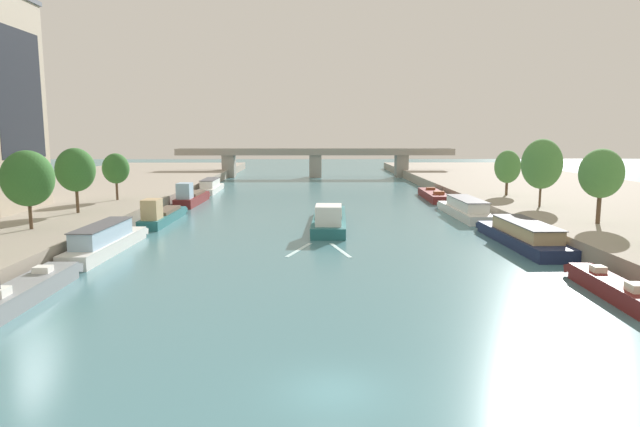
# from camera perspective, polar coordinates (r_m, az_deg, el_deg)

# --- Properties ---
(ground_plane) EXTENTS (400.00, 400.00, 0.00)m
(ground_plane) POSITION_cam_1_polar(r_m,az_deg,el_deg) (22.91, 1.38, -17.91)
(ground_plane) COLOR teal
(quay_left) EXTENTS (36.00, 170.00, 1.75)m
(quay_left) POSITION_cam_1_polar(r_m,az_deg,el_deg) (84.75, -26.96, 1.11)
(quay_left) COLOR gray
(quay_left) RESTS_ON ground
(quay_right) EXTENTS (36.00, 170.00, 1.75)m
(quay_right) POSITION_cam_1_polar(r_m,az_deg,el_deg) (85.50, 26.26, 1.21)
(quay_right) COLOR gray
(quay_right) RESTS_ON ground
(barge_midriver) EXTENTS (4.35, 18.40, 3.04)m
(barge_midriver) POSITION_cam_1_polar(r_m,az_deg,el_deg) (60.19, 0.98, -0.53)
(barge_midriver) COLOR #23666B
(barge_midriver) RESTS_ON ground
(wake_behind_barge) EXTENTS (5.59, 6.04, 0.03)m
(wake_behind_barge) POSITION_cam_1_polar(r_m,az_deg,el_deg) (48.31, -0.04, -3.79)
(wake_behind_barge) COLOR silver
(wake_behind_barge) RESTS_ON ground
(moored_boat_left_downstream) EXTENTS (2.20, 11.70, 2.27)m
(moored_boat_left_downstream) POSITION_cam_1_polar(r_m,az_deg,el_deg) (38.60, -27.98, -6.95)
(moored_boat_left_downstream) COLOR gray
(moored_boat_left_downstream) RESTS_ON ground
(moored_boat_left_upstream) EXTENTS (2.83, 14.60, 2.56)m
(moored_boat_left_upstream) POSITION_cam_1_polar(r_m,az_deg,el_deg) (50.53, -21.26, -2.61)
(moored_boat_left_upstream) COLOR silver
(moored_boat_left_upstream) RESTS_ON ground
(moored_boat_left_far) EXTENTS (2.42, 13.65, 3.16)m
(moored_boat_left_far) POSITION_cam_1_polar(r_m,az_deg,el_deg) (65.31, -16.01, -0.15)
(moored_boat_left_far) COLOR #23666B
(moored_boat_left_far) RESTS_ON ground
(moored_boat_left_near) EXTENTS (2.78, 13.09, 3.40)m
(moored_boat_left_near) POSITION_cam_1_polar(r_m,az_deg,el_deg) (81.49, -13.14, 1.64)
(moored_boat_left_near) COLOR maroon
(moored_boat_left_near) RESTS_ON ground
(moored_boat_left_end) EXTENTS (2.87, 14.07, 2.34)m
(moored_boat_left_end) POSITION_cam_1_polar(r_m,az_deg,el_deg) (97.95, -11.21, 2.76)
(moored_boat_left_end) COLOR silver
(moored_boat_left_end) RESTS_ON ground
(moored_boat_right_far) EXTENTS (2.00, 10.19, 2.20)m
(moored_boat_right_far) POSITION_cam_1_polar(r_m,az_deg,el_deg) (39.31, 27.84, -6.72)
(moored_boat_right_far) COLOR maroon
(moored_boat_right_far) RESTS_ON ground
(moored_boat_right_second) EXTENTS (3.68, 16.07, 2.29)m
(moored_boat_right_second) POSITION_cam_1_polar(r_m,az_deg,el_deg) (53.38, 20.19, -2.11)
(moored_boat_right_second) COLOR #1E284C
(moored_boat_right_second) RESTS_ON ground
(moored_boat_right_midway) EXTENTS (3.31, 15.71, 2.34)m
(moored_boat_right_midway) POSITION_cam_1_polar(r_m,az_deg,el_deg) (69.75, 14.76, 0.47)
(moored_boat_right_midway) COLOR silver
(moored_boat_right_midway) RESTS_ON ground
(moored_boat_right_gap_after) EXTENTS (3.26, 14.76, 2.27)m
(moored_boat_right_gap_after) POSITION_cam_1_polar(r_m,az_deg,el_deg) (87.50, 11.65, 1.87)
(moored_boat_right_gap_after) COLOR maroon
(moored_boat_right_gap_after) RESTS_ON ground
(tree_left_midway) EXTENTS (4.38, 4.38, 6.92)m
(tree_left_midway) POSITION_cam_1_polar(r_m,az_deg,el_deg) (54.44, -27.95, 3.21)
(tree_left_midway) COLOR brown
(tree_left_midway) RESTS_ON quay_left
(tree_left_far) EXTENTS (4.02, 4.02, 6.86)m
(tree_left_far) POSITION_cam_1_polar(r_m,az_deg,el_deg) (63.60, -23.94, 4.13)
(tree_left_far) COLOR brown
(tree_left_far) RESTS_ON quay_left
(tree_left_by_lamp) EXTENTS (3.31, 3.31, 5.89)m
(tree_left_by_lamp) POSITION_cam_1_polar(r_m,az_deg,el_deg) (74.33, -20.34, 4.37)
(tree_left_by_lamp) COLOR brown
(tree_left_by_lamp) RESTS_ON quay_left
(tree_right_far) EXTENTS (3.92, 3.92, 6.98)m
(tree_right_far) POSITION_cam_1_polar(r_m,az_deg,el_deg) (57.33, 27.04, 3.69)
(tree_right_far) COLOR brown
(tree_right_far) RESTS_ON quay_right
(tree_right_by_lamp) EXTENTS (4.52, 4.52, 7.76)m
(tree_right_by_lamp) POSITION_cam_1_polar(r_m,az_deg,el_deg) (68.00, 21.93, 4.77)
(tree_right_by_lamp) COLOR brown
(tree_right_by_lamp) RESTS_ON quay_right
(tree_right_third) EXTENTS (3.47, 3.47, 6.11)m
(tree_right_third) POSITION_cam_1_polar(r_m,az_deg,el_deg) (79.33, 18.80, 4.58)
(tree_right_third) COLOR brown
(tree_right_third) RESTS_ON quay_right
(bridge_far) EXTENTS (64.24, 4.40, 6.63)m
(bridge_far) POSITION_cam_1_polar(r_m,az_deg,el_deg) (128.97, -0.49, 5.67)
(bridge_far) COLOR gray
(bridge_far) RESTS_ON ground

